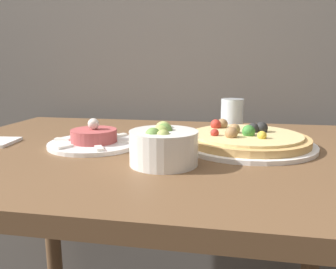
# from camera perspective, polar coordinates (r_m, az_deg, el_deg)

# --- Properties ---
(dining_table) EXTENTS (1.10, 0.80, 0.79)m
(dining_table) POSITION_cam_1_polar(r_m,az_deg,el_deg) (0.85, -2.88, -9.93)
(dining_table) COLOR brown
(dining_table) RESTS_ON ground_plane
(pizza_plate) EXTENTS (0.33, 0.33, 0.06)m
(pizza_plate) POSITION_cam_1_polar(r_m,az_deg,el_deg) (0.83, 13.37, -0.89)
(pizza_plate) COLOR white
(pizza_plate) RESTS_ON dining_table
(tartare_plate) EXTENTS (0.23, 0.23, 0.07)m
(tartare_plate) POSITION_cam_1_polar(r_m,az_deg,el_deg) (0.84, -12.73, -0.89)
(tartare_plate) COLOR white
(tartare_plate) RESTS_ON dining_table
(small_bowl) EXTENTS (0.14, 0.14, 0.08)m
(small_bowl) POSITION_cam_1_polar(r_m,az_deg,el_deg) (0.66, -0.81, -1.94)
(small_bowl) COLOR white
(small_bowl) RESTS_ON dining_table
(drinking_glass) EXTENTS (0.07, 0.07, 0.10)m
(drinking_glass) POSITION_cam_1_polar(r_m,az_deg,el_deg) (1.05, 11.10, 3.48)
(drinking_glass) COLOR silver
(drinking_glass) RESTS_ON dining_table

